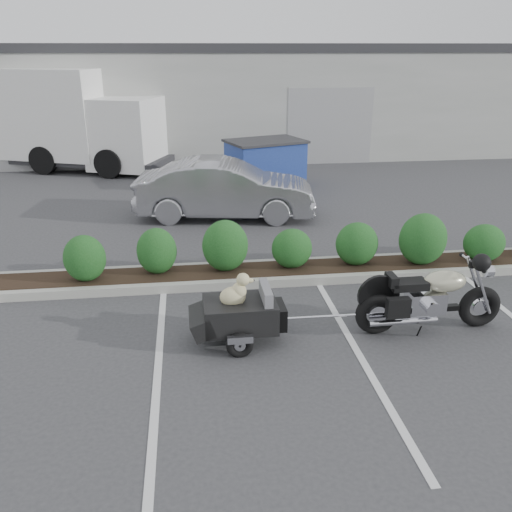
{
  "coord_description": "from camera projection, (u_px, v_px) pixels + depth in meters",
  "views": [
    {
      "loc": [
        -1.0,
        -6.73,
        3.92
      ],
      "look_at": [
        0.03,
        1.35,
        0.75
      ],
      "focal_mm": 38.0,
      "sensor_mm": 36.0,
      "label": 1
    }
  ],
  "objects": [
    {
      "name": "ground",
      "position": [
        266.0,
        339.0,
        7.76
      ],
      "size": [
        90.0,
        90.0,
        0.0
      ],
      "primitive_type": "plane",
      "color": "#38383A",
      "rests_on": "ground"
    },
    {
      "name": "planter_kerb",
      "position": [
        302.0,
        271.0,
        9.88
      ],
      "size": [
        12.0,
        1.0,
        0.15
      ],
      "primitive_type": "cube",
      "color": "#9E9E93",
      "rests_on": "ground"
    },
    {
      "name": "building",
      "position": [
        208.0,
        95.0,
        22.75
      ],
      "size": [
        26.0,
        10.0,
        4.0
      ],
      "primitive_type": "cube",
      "color": "#9EA099",
      "rests_on": "ground"
    },
    {
      "name": "motorcycle",
      "position": [
        431.0,
        299.0,
        7.81
      ],
      "size": [
        2.22,
        0.75,
        1.28
      ],
      "rotation": [
        0.0,
        0.0,
        0.01
      ],
      "color": "black",
      "rests_on": "ground"
    },
    {
      "name": "pet_trailer",
      "position": [
        239.0,
        313.0,
        7.53
      ],
      "size": [
        1.76,
        0.98,
        1.06
      ],
      "rotation": [
        0.0,
        0.0,
        0.01
      ],
      "color": "black",
      "rests_on": "ground"
    },
    {
      "name": "sedan",
      "position": [
        225.0,
        189.0,
        13.01
      ],
      "size": [
        4.42,
        2.07,
        1.4
      ],
      "primitive_type": "imported",
      "rotation": [
        0.0,
        0.0,
        1.43
      ],
      "color": "#A09FA6",
      "rests_on": "ground"
    },
    {
      "name": "dumpster",
      "position": [
        265.0,
        164.0,
        15.73
      ],
      "size": [
        2.49,
        2.07,
        1.4
      ],
      "rotation": [
        0.0,
        0.0,
        0.33
      ],
      "color": "navy",
      "rests_on": "ground"
    },
    {
      "name": "delivery_truck",
      "position": [
        63.0,
        121.0,
        18.13
      ],
      "size": [
        7.43,
        4.63,
        3.25
      ],
      "rotation": [
        0.0,
        0.0,
        -0.37
      ],
      "color": "white",
      "rests_on": "ground"
    }
  ]
}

